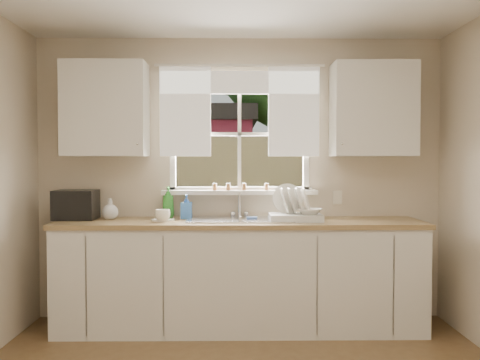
{
  "coord_description": "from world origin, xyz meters",
  "views": [
    {
      "loc": [
        -0.05,
        -2.55,
        1.4
      ],
      "look_at": [
        0.0,
        1.65,
        1.25
      ],
      "focal_mm": 38.0,
      "sensor_mm": 36.0,
      "label": 1
    }
  ],
  "objects_px": {
    "dish_rack": "(295,212)",
    "cup": "(163,215)",
    "soap_bottle_a": "(168,202)",
    "black_appliance": "(76,205)"
  },
  "relations": [
    {
      "from": "dish_rack",
      "to": "cup",
      "type": "height_order",
      "value": "dish_rack"
    },
    {
      "from": "soap_bottle_a",
      "to": "black_appliance",
      "type": "distance_m",
      "value": 0.78
    },
    {
      "from": "dish_rack",
      "to": "cup",
      "type": "relative_size",
      "value": 3.43
    },
    {
      "from": "soap_bottle_a",
      "to": "dish_rack",
      "type": "bearing_deg",
      "value": -5.61
    },
    {
      "from": "dish_rack",
      "to": "cup",
      "type": "xyz_separation_m",
      "value": [
        -1.09,
        -0.05,
        -0.02
      ]
    },
    {
      "from": "dish_rack",
      "to": "soap_bottle_a",
      "type": "height_order",
      "value": "dish_rack"
    },
    {
      "from": "dish_rack",
      "to": "soap_bottle_a",
      "type": "relative_size",
      "value": 1.58
    },
    {
      "from": "cup",
      "to": "black_appliance",
      "type": "xyz_separation_m",
      "value": [
        -0.76,
        0.17,
        0.08
      ]
    },
    {
      "from": "black_appliance",
      "to": "cup",
      "type": "bearing_deg",
      "value": -13.57
    },
    {
      "from": "soap_bottle_a",
      "to": "cup",
      "type": "xyz_separation_m",
      "value": [
        -0.01,
        -0.27,
        -0.09
      ]
    }
  ]
}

